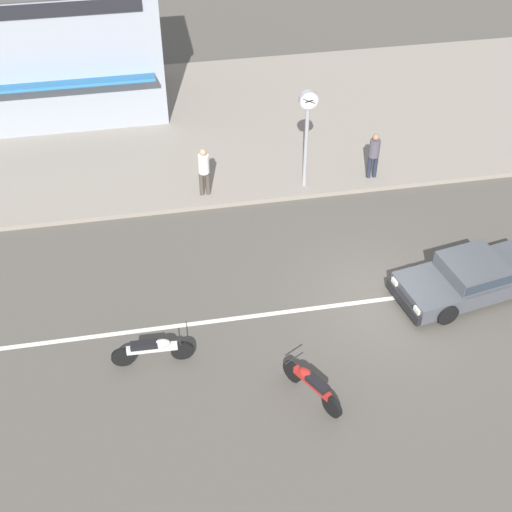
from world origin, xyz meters
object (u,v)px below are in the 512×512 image
(motorcycle_2, at_px, (153,350))
(pedestrian_mid_kerb, at_px, (374,153))
(sedan_dark_grey_2, at_px, (471,277))
(pedestrian_by_shop, at_px, (204,168))
(shopfront_corner_warung, at_px, (61,42))
(motorcycle_1, at_px, (311,384))
(street_clock, at_px, (307,118))

(motorcycle_2, relative_size, pedestrian_mid_kerb, 1.25)
(sedan_dark_grey_2, relative_size, pedestrian_by_shop, 2.63)
(shopfront_corner_warung, bearing_deg, sedan_dark_grey_2, -48.56)
(pedestrian_mid_kerb, height_order, shopfront_corner_warung, shopfront_corner_warung)
(motorcycle_1, distance_m, pedestrian_mid_kerb, 9.17)
(motorcycle_1, height_order, pedestrian_mid_kerb, pedestrian_mid_kerb)
(sedan_dark_grey_2, height_order, pedestrian_by_shop, pedestrian_by_shop)
(pedestrian_by_shop, height_order, shopfront_corner_warung, shopfront_corner_warung)
(motorcycle_2, relative_size, street_clock, 0.60)
(street_clock, bearing_deg, pedestrian_by_shop, 178.80)
(sedan_dark_grey_2, xyz_separation_m, motorcycle_2, (-8.52, -1.00, -0.11))
(pedestrian_by_shop, distance_m, shopfront_corner_warung, 7.95)
(street_clock, relative_size, pedestrian_by_shop, 2.01)
(sedan_dark_grey_2, xyz_separation_m, pedestrian_mid_kerb, (-1.02, 5.53, 0.54))
(shopfront_corner_warung, bearing_deg, pedestrian_by_shop, -57.24)
(street_clock, bearing_deg, sedan_dark_grey_2, -59.08)
(sedan_dark_grey_2, height_order, motorcycle_1, sedan_dark_grey_2)
(motorcycle_1, bearing_deg, street_clock, 77.97)
(motorcycle_1, relative_size, motorcycle_2, 0.85)
(motorcycle_2, distance_m, shopfront_corner_warung, 13.45)
(pedestrian_by_shop, bearing_deg, motorcycle_1, -80.08)
(pedestrian_mid_kerb, bearing_deg, shopfront_corner_warung, 145.82)
(sedan_dark_grey_2, distance_m, pedestrian_mid_kerb, 5.65)
(pedestrian_mid_kerb, bearing_deg, pedestrian_by_shop, 180.00)
(pedestrian_mid_kerb, xyz_separation_m, shopfront_corner_warung, (-9.66, 6.56, 1.57))
(sedan_dark_grey_2, relative_size, motorcycle_1, 2.58)
(sedan_dark_grey_2, xyz_separation_m, shopfront_corner_warung, (-10.67, 12.09, 2.11))
(pedestrian_mid_kerb, relative_size, shopfront_corner_warung, 0.22)
(motorcycle_2, height_order, shopfront_corner_warung, shopfront_corner_warung)
(motorcycle_1, distance_m, pedestrian_by_shop, 8.39)
(sedan_dark_grey_2, distance_m, shopfront_corner_warung, 16.27)
(sedan_dark_grey_2, distance_m, motorcycle_2, 8.58)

